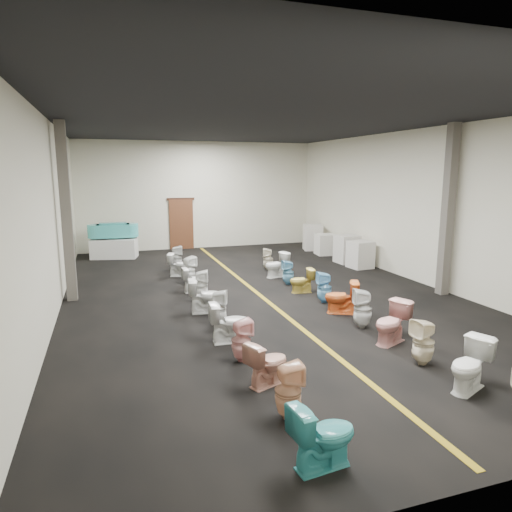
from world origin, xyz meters
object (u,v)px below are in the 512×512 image
Objects in this scene: appliance_crate_b at (347,249)px; appliance_crate_c at (325,244)px; toilet_left_7 at (201,286)px; appliance_crate_a at (360,255)px; toilet_right_10 at (268,259)px; toilet_left_2 at (267,363)px; toilet_right_4 at (363,309)px; toilet_left_3 at (241,340)px; toilet_left_4 at (230,322)px; bathtub at (113,230)px; appliance_crate_d at (313,237)px; toilet_right_2 at (423,342)px; toilet_left_8 at (195,280)px; toilet_right_3 at (392,323)px; toilet_left_11 at (176,258)px; toilet_right_6 at (324,287)px; toilet_left_10 at (180,265)px; toilet_left_9 at (189,270)px; display_table at (114,248)px; toilet_left_1 at (288,391)px; toilet_right_9 at (277,265)px; toilet_right_8 at (288,273)px; toilet_right_5 at (341,297)px; toilet_right_7 at (302,281)px; toilet_right_1 at (470,366)px; toilet_left_6 at (206,296)px; toilet_left_0 at (323,435)px; toilet_left_5 at (218,308)px.

appliance_crate_b is 1.24× the size of appliance_crate_c.
appliance_crate_a is at bearing -55.34° from toilet_left_7.
appliance_crate_a is 3.20m from toilet_right_10.
toilet_right_4 is at bearing -78.74° from toilet_left_2.
toilet_left_3 is at bearing -124.43° from appliance_crate_c.
bathtub is at bearing 14.89° from toilet_left_4.
appliance_crate_d is 1.30× the size of toilet_right_2.
toilet_left_8 is at bearing 13.51° from toilet_left_7.
toilet_right_3 reaches higher than toilet_left_4.
toilet_right_6 is (2.96, -5.12, -0.00)m from toilet_left_11.
toilet_left_10 is 0.89× the size of toilet_right_3.
appliance_crate_a is 2.64m from appliance_crate_c.
display_table is at bearing -1.05° from toilet_left_9.
toilet_left_9 reaches higher than toilet_left_1.
display_table is at bearing -148.42° from toilet_right_9.
appliance_crate_a is 1.12× the size of toilet_right_3.
toilet_left_1 is 7.36m from toilet_right_8.
toilet_left_10 is (-0.05, 5.95, -0.03)m from toilet_left_4.
toilet_right_8 is at bearing -121.79° from appliance_crate_d.
toilet_left_8 is (0.01, 0.88, -0.05)m from toilet_left_7.
toilet_left_2 is 4.05m from toilet_right_5.
toilet_right_1 is at bearing 6.46° from toilet_right_7.
toilet_right_7 is at bearing -40.86° from toilet_left_3.
toilet_right_9 is (2.87, 2.88, -0.02)m from toilet_left_6.
toilet_left_1 is 5.65m from toilet_right_6.
toilet_left_2 is 6.39m from toilet_right_8.
toilet_left_1 reaches higher than toilet_right_5.
toilet_left_4 is 0.98× the size of toilet_right_1.
toilet_right_7 is (2.81, 6.95, -0.06)m from toilet_left_0.
appliance_crate_d is (0.00, 2.89, 0.03)m from appliance_crate_b.
toilet_right_3 reaches higher than toilet_left_1.
bathtub is 2.28× the size of toilet_left_9.
toilet_left_5 is 1.17× the size of toilet_right_7.
toilet_left_3 is 0.93× the size of toilet_right_3.
toilet_right_3 is at bearing -54.59° from toilet_left_1.
toilet_left_3 is 0.94× the size of toilet_left_9.
toilet_left_5 is at bearing -130.97° from appliance_crate_c.
toilet_left_0 is 0.96× the size of toilet_right_3.
toilet_right_3 is at bearing -94.72° from toilet_left_2.
appliance_crate_c is 6.11m from toilet_left_11.
bathtub is at bearing 177.04° from toilet_right_1.
toilet_left_6 is (-0.06, 1.01, 0.01)m from toilet_left_5.
toilet_right_9 is (2.79, 7.82, -0.01)m from toilet_left_1.
toilet_right_4 is 1.07× the size of toilet_right_6.
toilet_right_3 is (3.00, -3.03, 0.00)m from toilet_left_6.
toilet_left_1 reaches higher than toilet_right_9.
appliance_crate_b is at bearing 114.16° from toilet_right_10.
toilet_left_5 is at bearing -49.90° from toilet_right_7.
toilet_right_5 reaches higher than toilet_left_8.
toilet_right_10 is (2.84, 1.02, -0.03)m from toilet_left_9.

